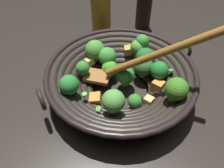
# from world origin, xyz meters

# --- Properties ---
(ground_plane) EXTENTS (4.00, 4.00, 0.00)m
(ground_plane) POSITION_xyz_m (0.00, 0.00, 0.00)
(ground_plane) COLOR #28231E
(wok) EXTENTS (0.40, 0.43, 0.24)m
(wok) POSITION_xyz_m (0.00, -0.00, 0.06)
(wok) COLOR black
(wok) RESTS_ON ground
(soy_sauce_bottle) EXTENTS (0.06, 0.06, 0.19)m
(soy_sauce_bottle) POSITION_xyz_m (0.24, -0.27, 0.08)
(soy_sauce_bottle) COLOR black
(soy_sauce_bottle) RESTS_ON ground
(cooking_oil_bottle) EXTENTS (0.07, 0.07, 0.26)m
(cooking_oil_bottle) POSITION_xyz_m (0.27, -0.10, 0.11)
(cooking_oil_bottle) COLOR #AD7F23
(cooking_oil_bottle) RESTS_ON ground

